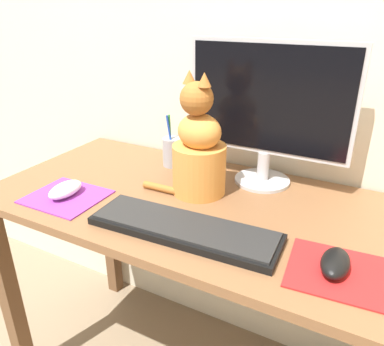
{
  "coord_description": "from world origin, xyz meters",
  "views": [
    {
      "loc": [
        0.38,
        -0.83,
        1.25
      ],
      "look_at": [
        -0.03,
        -0.06,
        0.86
      ],
      "focal_mm": 35.0,
      "sensor_mm": 36.0,
      "label": 1
    }
  ],
  "objects": [
    {
      "name": "desk",
      "position": [
        0.0,
        0.0,
        0.63
      ],
      "size": [
        1.31,
        0.6,
        0.75
      ],
      "color": "brown",
      "rests_on": "ground_plane"
    },
    {
      "name": "wall_back",
      "position": [
        0.0,
        0.33,
        1.25
      ],
      "size": [
        7.0,
        0.04,
        2.5
      ],
      "color": "beige",
      "rests_on": "ground_plane"
    },
    {
      "name": "monitor",
      "position": [
        0.08,
        0.2,
        0.98
      ],
      "size": [
        0.49,
        0.17,
        0.42
      ],
      "color": "#B2B2B7",
      "rests_on": "desk"
    },
    {
      "name": "mousepad_left",
      "position": [
        -0.39,
        -0.16,
        0.75
      ],
      "size": [
        0.21,
        0.19,
        0.0
      ],
      "rotation": [
        0.0,
        0.0,
        0.01
      ],
      "color": "purple",
      "rests_on": "desk"
    },
    {
      "name": "computer_mouse_right",
      "position": [
        0.35,
        -0.15,
        0.77
      ],
      "size": [
        0.06,
        0.11,
        0.04
      ],
      "color": "black",
      "rests_on": "mousepad_right"
    },
    {
      "name": "pen_cup",
      "position": [
        -0.24,
        0.19,
        0.8
      ],
      "size": [
        0.06,
        0.06,
        0.18
      ],
      "color": "#99999E",
      "rests_on": "desk"
    },
    {
      "name": "computer_mouse_left",
      "position": [
        -0.39,
        -0.16,
        0.77
      ],
      "size": [
        0.06,
        0.11,
        0.04
      ],
      "color": "white",
      "rests_on": "mousepad_left"
    },
    {
      "name": "cat",
      "position": [
        -0.07,
        0.05,
        0.88
      ],
      "size": [
        0.26,
        0.2,
        0.35
      ],
      "rotation": [
        0.0,
        0.0,
        -0.34
      ],
      "color": "#D6893D",
      "rests_on": "desk"
    },
    {
      "name": "mousepad_right",
      "position": [
        0.36,
        -0.15,
        0.75
      ],
      "size": [
        0.22,
        0.19,
        0.0
      ],
      "rotation": [
        0.0,
        0.0,
        0.08
      ],
      "color": "red",
      "rests_on": "desk"
    },
    {
      "name": "keyboard",
      "position": [
        -0.0,
        -0.16,
        0.76
      ],
      "size": [
        0.48,
        0.16,
        0.02
      ],
      "rotation": [
        0.0,
        0.0,
        0.04
      ],
      "color": "black",
      "rests_on": "desk"
    }
  ]
}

